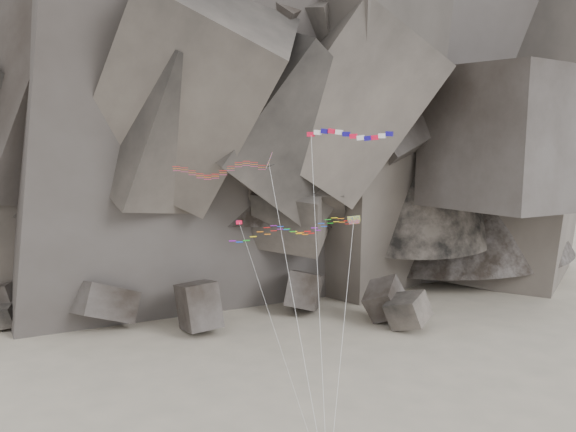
{
  "coord_description": "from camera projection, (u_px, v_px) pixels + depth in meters",
  "views": [
    {
      "loc": [
        -2.94,
        -57.22,
        30.02
      ],
      "look_at": [
        2.84,
        6.0,
        20.51
      ],
      "focal_mm": 40.0,
      "sensor_mm": 36.0,
      "label": 1
    }
  ],
  "objects": [
    {
      "name": "headland",
      "position": [
        243.0,
        57.0,
        123.78
      ],
      "size": [
        110.0,
        70.0,
        84.0
      ],
      "primitive_type": null,
      "color": "#5D544C",
      "rests_on": "ground"
    },
    {
      "name": "boulder_field",
      "position": [
        191.0,
        309.0,
        94.53
      ],
      "size": [
        65.89,
        17.61,
        8.77
      ],
      "color": "#47423F",
      "rests_on": "ground"
    },
    {
      "name": "delta_kite",
      "position": [
        216.0,
        169.0,
        60.49
      ],
      "size": [
        13.01,
        16.48,
        25.45
      ],
      "rotation": [
        0.0,
        0.0,
        -0.13
      ],
      "color": "red",
      "rests_on": "ground"
    },
    {
      "name": "banner_kite",
      "position": [
        349.0,
        138.0,
        57.46
      ],
      "size": [
        7.35,
        14.22,
        27.53
      ],
      "rotation": [
        0.0,
        0.0,
        -0.43
      ],
      "color": "red",
      "rests_on": "ground"
    },
    {
      "name": "parafoil_kite",
      "position": [
        289.0,
        229.0,
        56.77
      ],
      "size": [
        12.2,
        11.47,
        19.78
      ],
      "rotation": [
        0.0,
        0.0,
        -0.12
      ],
      "color": "#FBF50D",
      "rests_on": "ground"
    },
    {
      "name": "pennant_kite",
      "position": [
        255.0,
        272.0,
        58.13
      ],
      "size": [
        6.67,
        15.1,
        18.87
      ],
      "rotation": [
        0.0,
        0.0,
        0.25
      ],
      "color": "red",
      "rests_on": "ground"
    }
  ]
}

